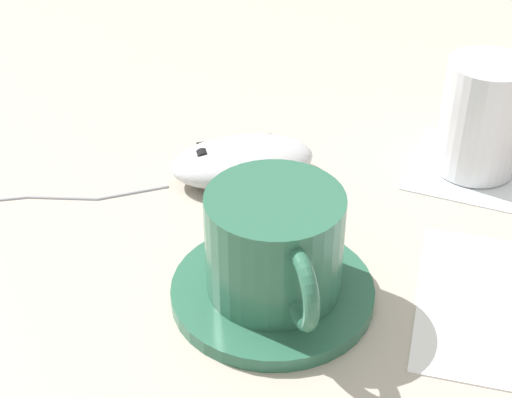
% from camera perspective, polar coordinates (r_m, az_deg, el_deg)
% --- Properties ---
extents(ground_plane, '(3.00, 3.00, 0.00)m').
position_cam_1_polar(ground_plane, '(0.59, 7.08, -3.38)').
color(ground_plane, '#B2A899').
extents(saucer, '(0.14, 0.14, 0.01)m').
position_cam_1_polar(saucer, '(0.54, 1.21, -6.74)').
color(saucer, '#2D664C').
rests_on(saucer, ground).
extents(coffee_cup, '(0.09, 0.12, 0.07)m').
position_cam_1_polar(coffee_cup, '(0.51, 1.42, -3.35)').
color(coffee_cup, '#2D664C').
rests_on(coffee_cup, saucer).
extents(computer_mouse, '(0.13, 0.08, 0.03)m').
position_cam_1_polar(computer_mouse, '(0.65, -1.00, 2.76)').
color(computer_mouse, silver).
rests_on(computer_mouse, ground).
extents(napkin_under_glass, '(0.15, 0.15, 0.00)m').
position_cam_1_polar(napkin_under_glass, '(0.69, 15.85, 2.14)').
color(napkin_under_glass, white).
rests_on(napkin_under_glass, ground).
extents(drinking_glass, '(0.07, 0.07, 0.10)m').
position_cam_1_polar(drinking_glass, '(0.67, 16.11, 5.76)').
color(drinking_glass, silver).
rests_on(drinking_glass, napkin_under_glass).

